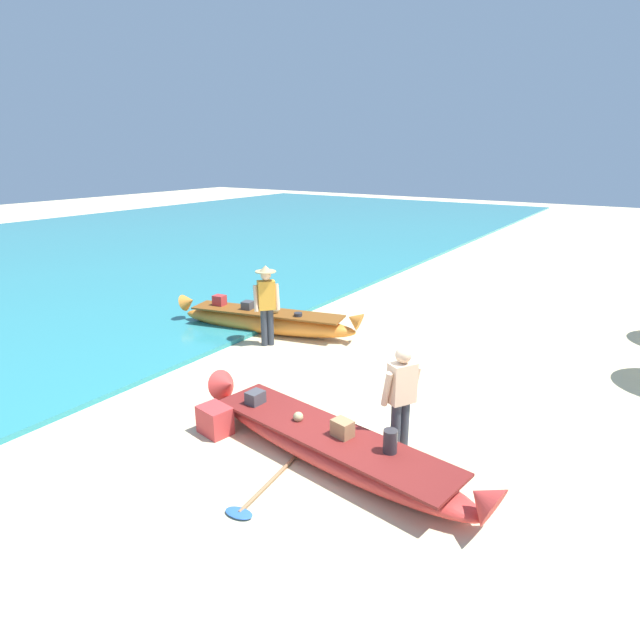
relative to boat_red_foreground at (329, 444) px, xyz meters
name	(u,v)px	position (x,y,z in m)	size (l,w,h in m)	color
ground_plane	(329,447)	(-0.19, 0.29, -0.24)	(80.00, 80.00, 0.00)	beige
sea	(110,250)	(-16.18, 8.29, -0.19)	(24.00, 56.00, 0.10)	teal
boat_red_foreground	(329,444)	(0.00, 0.00, 0.00)	(4.89, 1.51, 0.74)	red
boat_orange_midground	(267,321)	(-4.09, 3.73, 0.05)	(4.57, 1.64, 0.79)	orange
person_vendor_hatted	(266,300)	(-3.55, 3.09, 0.78)	(0.52, 0.55, 1.77)	#333842
person_tourist_customer	(401,395)	(0.72, 0.68, 0.66)	(0.44, 0.57, 1.60)	#333842
cooler_box	(215,420)	(-1.83, -0.32, -0.03)	(0.48, 0.37, 0.43)	#C63838
paddle	(260,492)	(-0.31, -1.11, -0.21)	(0.38, 1.56, 0.05)	#8E6B47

